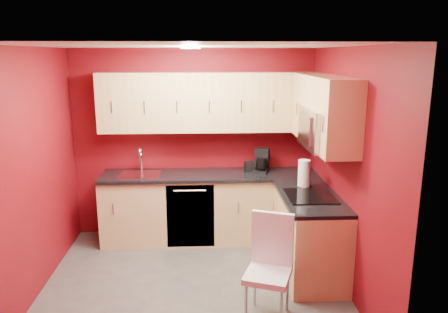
{
  "coord_description": "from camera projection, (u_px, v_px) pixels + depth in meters",
  "views": [
    {
      "loc": [
        0.11,
        -4.28,
        2.42
      ],
      "look_at": [
        0.35,
        0.55,
        1.29
      ],
      "focal_mm": 35.0,
      "sensor_mm": 36.0,
      "label": 1
    }
  ],
  "objects": [
    {
      "name": "upper_cabinets_back",
      "position": [
        209.0,
        102.0,
        5.59
      ],
      "size": [
        2.8,
        0.35,
        0.75
      ],
      "primitive_type": "cube",
      "color": "#D2B577",
      "rests_on": "wall_back"
    },
    {
      "name": "sink",
      "position": [
        140.0,
        172.0,
        5.63
      ],
      "size": [
        0.52,
        0.42,
        0.35
      ],
      "color": "silver",
      "rests_on": "countertop_back"
    },
    {
      "name": "paper_towel",
      "position": [
        304.0,
        174.0,
        5.07
      ],
      "size": [
        0.22,
        0.22,
        0.32
      ],
      "primitive_type": null,
      "rotation": [
        0.0,
        0.0,
        -0.22
      ],
      "color": "silver",
      "rests_on": "countertop_right"
    },
    {
      "name": "wall_front",
      "position": [
        187.0,
        231.0,
        2.96
      ],
      "size": [
        3.2,
        0.0,
        3.2
      ],
      "primitive_type": "plane",
      "rotation": [
        -1.57,
        0.0,
        0.0
      ],
      "color": "maroon",
      "rests_on": "floor"
    },
    {
      "name": "downlight",
      "position": [
        190.0,
        48.0,
        4.43
      ],
      "size": [
        0.2,
        0.2,
        0.01
      ],
      "primitive_type": "cylinder",
      "color": "white",
      "rests_on": "ceiling"
    },
    {
      "name": "napkin_holder",
      "position": [
        249.0,
        166.0,
        5.77
      ],
      "size": [
        0.14,
        0.14,
        0.13
      ],
      "primitive_type": null,
      "rotation": [
        0.0,
        0.0,
        0.17
      ],
      "color": "black",
      "rests_on": "countertop_back"
    },
    {
      "name": "base_cabinets_right",
      "position": [
        309.0,
        235.0,
        4.91
      ],
      "size": [
        0.6,
        1.3,
        0.87
      ],
      "primitive_type": "cube",
      "color": "#DDBB7E",
      "rests_on": "floor"
    },
    {
      "name": "wall_right",
      "position": [
        347.0,
        171.0,
        4.5
      ],
      "size": [
        0.0,
        3.0,
        3.0
      ],
      "primitive_type": "plane",
      "rotation": [
        1.57,
        0.0,
        -1.57
      ],
      "color": "maroon",
      "rests_on": "floor"
    },
    {
      "name": "base_cabinets_back",
      "position": [
        210.0,
        208.0,
        5.78
      ],
      "size": [
        2.8,
        0.6,
        0.87
      ],
      "primitive_type": "cube",
      "color": "#DDBB7E",
      "rests_on": "floor"
    },
    {
      "name": "upper_cabinets_right",
      "position": [
        322.0,
        104.0,
        4.77
      ],
      "size": [
        0.35,
        1.55,
        0.75
      ],
      "color": "#D2B577",
      "rests_on": "wall_right"
    },
    {
      "name": "dishwasher_front",
      "position": [
        190.0,
        216.0,
        5.49
      ],
      "size": [
        0.6,
        0.02,
        0.82
      ],
      "primitive_type": "cube",
      "color": "black",
      "rests_on": "base_cabinets_back"
    },
    {
      "name": "countertop_right",
      "position": [
        310.0,
        197.0,
        4.79
      ],
      "size": [
        0.63,
        1.27,
        0.04
      ],
      "primitive_type": "cube",
      "color": "black",
      "rests_on": "base_cabinets_right"
    },
    {
      "name": "ceiling",
      "position": [
        190.0,
        46.0,
        4.13
      ],
      "size": [
        3.2,
        3.2,
        0.0
      ],
      "primitive_type": "plane",
      "rotation": [
        3.14,
        0.0,
        0.0
      ],
      "color": "white",
      "rests_on": "wall_back"
    },
    {
      "name": "floor",
      "position": [
        194.0,
        284.0,
        4.71
      ],
      "size": [
        3.2,
        3.2,
        0.0
      ],
      "primitive_type": "plane",
      "color": "#55534F",
      "rests_on": "ground"
    },
    {
      "name": "dining_chair",
      "position": [
        268.0,
        270.0,
        4.01
      ],
      "size": [
        0.52,
        0.53,
        0.99
      ],
      "primitive_type": null,
      "rotation": [
        0.0,
        0.0,
        -0.36
      ],
      "color": "white",
      "rests_on": "floor"
    },
    {
      "name": "wall_left",
      "position": [
        31.0,
        175.0,
        4.34
      ],
      "size": [
        0.0,
        3.0,
        3.0
      ],
      "primitive_type": "plane",
      "rotation": [
        1.57,
        0.0,
        1.57
      ],
      "color": "maroon",
      "rests_on": "floor"
    },
    {
      "name": "coffee_maker",
      "position": [
        261.0,
        160.0,
        5.73
      ],
      "size": [
        0.26,
        0.29,
        0.31
      ],
      "primitive_type": null,
      "rotation": [
        0.0,
        0.0,
        -0.35
      ],
      "color": "black",
      "rests_on": "countertop_back"
    },
    {
      "name": "countertop_back",
      "position": [
        210.0,
        175.0,
        5.66
      ],
      "size": [
        2.8,
        0.63,
        0.04
      ],
      "primitive_type": "cube",
      "color": "black",
      "rests_on": "base_cabinets_back"
    },
    {
      "name": "microwave",
      "position": [
        324.0,
        129.0,
        4.59
      ],
      "size": [
        0.42,
        0.76,
        0.42
      ],
      "color": "silver",
      "rests_on": "upper_cabinets_right"
    },
    {
      "name": "wall_back",
      "position": [
        194.0,
        143.0,
        5.88
      ],
      "size": [
        3.2,
        0.0,
        3.2
      ],
      "primitive_type": "plane",
      "rotation": [
        1.57,
        0.0,
        0.0
      ],
      "color": "maroon",
      "rests_on": "floor"
    },
    {
      "name": "cooktop",
      "position": [
        310.0,
        196.0,
        4.75
      ],
      "size": [
        0.5,
        0.55,
        0.01
      ],
      "primitive_type": "cube",
      "color": "black",
      "rests_on": "countertop_right"
    }
  ]
}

